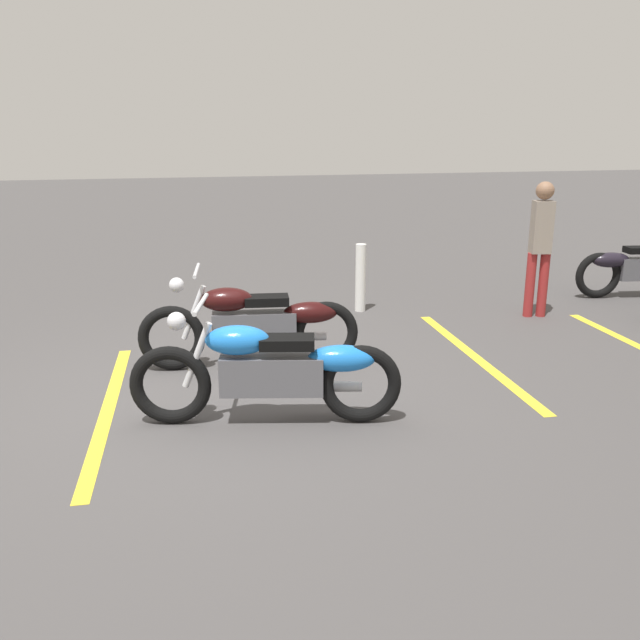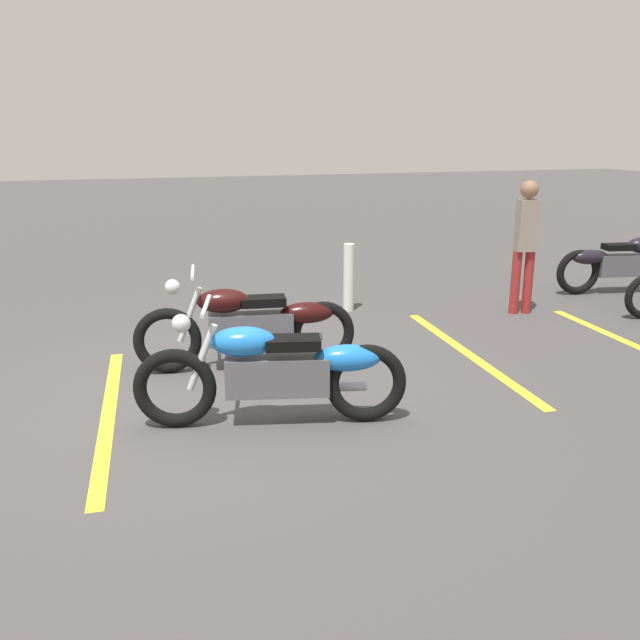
{
  "view_description": "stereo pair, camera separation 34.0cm",
  "coord_description": "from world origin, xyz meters",
  "px_view_note": "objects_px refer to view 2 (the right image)",
  "views": [
    {
      "loc": [
        -0.49,
        -5.75,
        2.34
      ],
      "look_at": [
        1.02,
        0.0,
        0.65
      ],
      "focal_mm": 37.42,
      "sensor_mm": 36.0,
      "label": 1
    },
    {
      "loc": [
        -0.82,
        -5.65,
        2.34
      ],
      "look_at": [
        1.02,
        0.0,
        0.65
      ],
      "focal_mm": 37.42,
      "sensor_mm": 36.0,
      "label": 2
    }
  ],
  "objects_px": {
    "bystander_near_row": "(525,241)",
    "bollard_post": "(349,277)",
    "motorcycle_row_far_right": "(624,263)",
    "motorcycle_bright_foreground": "(278,371)",
    "motorcycle_dark_foreground": "(252,324)"
  },
  "relations": [
    {
      "from": "motorcycle_bright_foreground",
      "to": "motorcycle_row_far_right",
      "type": "height_order",
      "value": "motorcycle_bright_foreground"
    },
    {
      "from": "bollard_post",
      "to": "motorcycle_row_far_right",
      "type": "bearing_deg",
      "value": -4.17
    },
    {
      "from": "motorcycle_bright_foreground",
      "to": "bollard_post",
      "type": "relative_size",
      "value": 2.42
    },
    {
      "from": "motorcycle_dark_foreground",
      "to": "bystander_near_row",
      "type": "height_order",
      "value": "bystander_near_row"
    },
    {
      "from": "motorcycle_bright_foreground",
      "to": "bollard_post",
      "type": "distance_m",
      "value": 3.69
    },
    {
      "from": "bystander_near_row",
      "to": "bollard_post",
      "type": "distance_m",
      "value": 2.34
    },
    {
      "from": "motorcycle_bright_foreground",
      "to": "bollard_post",
      "type": "bearing_deg",
      "value": -105.52
    },
    {
      "from": "motorcycle_bright_foreground",
      "to": "motorcycle_dark_foreground",
      "type": "distance_m",
      "value": 1.39
    },
    {
      "from": "motorcycle_row_far_right",
      "to": "bystander_near_row",
      "type": "relative_size",
      "value": 1.27
    },
    {
      "from": "bystander_near_row",
      "to": "bollard_post",
      "type": "xyz_separation_m",
      "value": [
        -2.12,
        0.84,
        -0.52
      ]
    },
    {
      "from": "motorcycle_dark_foreground",
      "to": "motorcycle_row_far_right",
      "type": "height_order",
      "value": "motorcycle_dark_foreground"
    },
    {
      "from": "motorcycle_row_far_right",
      "to": "bystander_near_row",
      "type": "distance_m",
      "value": 2.24
    },
    {
      "from": "motorcycle_row_far_right",
      "to": "bystander_near_row",
      "type": "xyz_separation_m",
      "value": [
        -2.12,
        -0.53,
        0.51
      ]
    },
    {
      "from": "motorcycle_dark_foreground",
      "to": "bollard_post",
      "type": "relative_size",
      "value": 2.45
    },
    {
      "from": "motorcycle_dark_foreground",
      "to": "bystander_near_row",
      "type": "relative_size",
      "value": 1.28
    }
  ]
}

